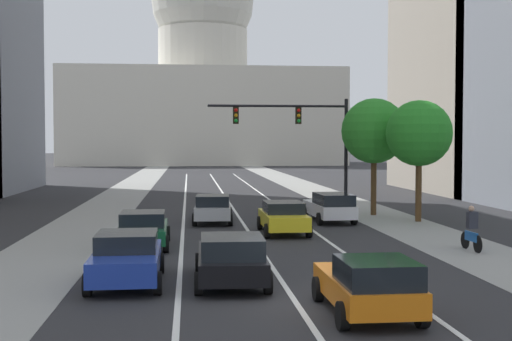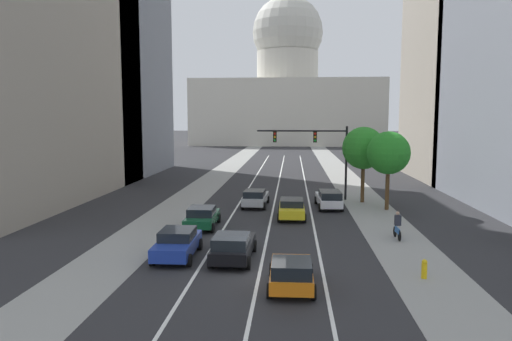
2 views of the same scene
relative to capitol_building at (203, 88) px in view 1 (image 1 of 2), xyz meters
name	(u,v)px [view 1 (image 1 of 2)]	position (x,y,z in m)	size (l,w,h in m)	color
ground_plane	(221,191)	(0.00, -71.48, -14.49)	(400.00, 400.00, 0.00)	#2B2B2D
sidewalk_left	(121,196)	(-7.93, -76.48, -14.48)	(3.77, 130.00, 0.01)	gray
sidewalk_right	(324,194)	(7.93, -76.48, -14.48)	(3.77, 130.00, 0.01)	gray
lane_stripe_left	(184,208)	(-3.02, -86.48, -14.47)	(0.16, 90.00, 0.01)	white
lane_stripe_center	(232,207)	(0.00, -86.48, -14.47)	(0.16, 90.00, 0.01)	white
lane_stripe_right	(280,207)	(3.02, -86.48, -14.47)	(0.16, 90.00, 0.01)	white
capitol_building	(203,88)	(0.00, 0.00, 0.00)	(50.71, 25.86, 41.72)	beige
car_black	(231,258)	(-1.52, -109.38, -13.72)	(2.18, 4.60, 1.49)	black
car_white	(330,206)	(4.55, -94.61, -13.68)	(2.14, 4.85, 1.53)	silver
car_orange	(369,285)	(1.51, -113.28, -13.73)	(2.04, 4.03, 1.47)	orange
car_green	(143,229)	(-4.53, -102.09, -13.75)	(2.11, 4.44, 1.42)	#14512D
car_blue	(127,257)	(-4.53, -109.01, -13.71)	(2.14, 4.44, 1.50)	#1E389E
car_silver	(213,208)	(-1.52, -94.40, -13.72)	(2.17, 4.62, 1.47)	#B2B5BA
car_yellow	(283,217)	(1.51, -98.76, -13.72)	(2.06, 4.25, 1.45)	yellow
traffic_signal_mast	(303,130)	(3.79, -90.51, -9.66)	(8.10, 0.39, 6.63)	black
cyclist	(472,229)	(7.95, -104.29, -13.63)	(0.37, 1.70, 1.72)	black
street_tree_mid_right	(419,134)	(9.15, -94.90, -9.91)	(3.43, 3.43, 6.31)	#51381E
street_tree_near_right	(374,131)	(7.68, -91.64, -9.74)	(3.68, 3.68, 6.61)	#51381E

